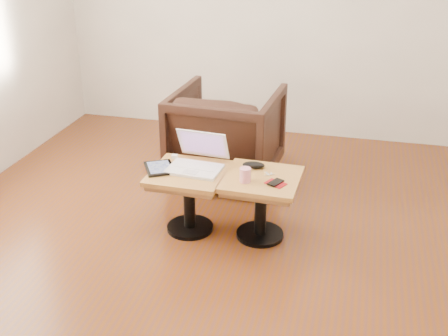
% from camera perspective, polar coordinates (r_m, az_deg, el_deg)
% --- Properties ---
extents(room_shell, '(4.52, 4.52, 2.71)m').
position_cam_1_polar(room_shell, '(3.04, 2.68, 12.37)').
color(room_shell, '#562C1D').
rests_on(room_shell, ground).
extents(side_table_left, '(0.49, 0.49, 0.44)m').
position_cam_1_polar(side_table_left, '(3.73, -3.59, -1.84)').
color(side_table_left, black).
rests_on(side_table_left, ground).
extents(side_table_right, '(0.50, 0.50, 0.44)m').
position_cam_1_polar(side_table_right, '(3.65, 3.79, -2.47)').
color(side_table_right, black).
rests_on(side_table_right, ground).
extents(laptop, '(0.37, 0.37, 0.23)m').
position_cam_1_polar(laptop, '(3.72, -2.74, 0.74)').
color(laptop, white).
rests_on(laptop, side_table_left).
extents(tablet, '(0.27, 0.29, 0.02)m').
position_cam_1_polar(tablet, '(3.72, -6.57, 0.01)').
color(tablet, black).
rests_on(tablet, side_table_left).
extents(charging_adapter, '(0.05, 0.05, 0.02)m').
position_cam_1_polar(charging_adapter, '(3.87, -5.05, 1.16)').
color(charging_adapter, white).
rests_on(charging_adapter, side_table_left).
extents(glasses_case, '(0.16, 0.08, 0.05)m').
position_cam_1_polar(glasses_case, '(3.71, 3.03, 0.31)').
color(glasses_case, black).
rests_on(glasses_case, side_table_right).
extents(striped_cup, '(0.08, 0.08, 0.09)m').
position_cam_1_polar(striped_cup, '(3.52, 2.17, -0.71)').
color(striped_cup, '#E93C72').
rests_on(striped_cup, side_table_right).
extents(earbuds_tangle, '(0.07, 0.04, 0.01)m').
position_cam_1_polar(earbuds_tangle, '(3.64, 4.56, -0.57)').
color(earbuds_tangle, white).
rests_on(earbuds_tangle, side_table_right).
extents(phone_on_sleeve, '(0.15, 0.13, 0.02)m').
position_cam_1_polar(phone_on_sleeve, '(3.52, 5.27, -1.52)').
color(phone_on_sleeve, '#9A0A08').
rests_on(phone_on_sleeve, side_table_right).
extents(armchair, '(0.84, 0.87, 0.75)m').
position_cam_1_polar(armchair, '(4.46, 0.26, 3.44)').
color(armchair, black).
rests_on(armchair, ground).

